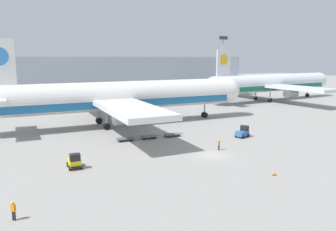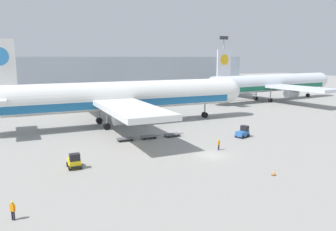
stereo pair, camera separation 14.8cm
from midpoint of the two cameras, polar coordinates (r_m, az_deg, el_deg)
name	(u,v)px [view 1 (the left image)]	position (r m, az deg, el deg)	size (l,w,h in m)	color
ground_plane	(212,155)	(47.38, 7.63, -6.88)	(400.00, 400.00, 0.00)	gray
terminal_building	(110,78)	(110.37, -10.12, 6.37)	(90.00, 18.20, 14.00)	#9EA8B2
light_mast	(223,64)	(103.85, 9.46, 8.88)	(2.80, 0.50, 20.23)	#9EA0A5
airplane_main	(118,97)	(67.33, -8.73, 3.19)	(58.07, 48.13, 17.00)	white
airplane_distant	(270,84)	(110.96, 17.32, 5.32)	(54.70, 45.90, 16.05)	silver
baggage_tug_foreground	(75,161)	(43.11, -16.06, -7.69)	(1.68, 2.48, 2.00)	yellow
baggage_tug_mid	(243,132)	(58.69, 12.83, -2.86)	(2.76, 2.27, 2.00)	#2D66B7
baggage_dolly_lead	(125,139)	(55.20, -7.56, -4.03)	(3.70, 1.52, 0.48)	#56565B
baggage_dolly_second	(149,136)	(56.41, -3.49, -3.66)	(3.70, 1.52, 0.48)	#56565B
baggage_dolly_third	(172,134)	(57.79, 0.63, -3.31)	(3.70, 1.52, 0.48)	#56565B
ground_crew_near	(13,209)	(31.78, -25.46, -14.51)	(0.46, 0.40, 1.74)	black
ground_crew_far	(219,144)	(49.86, 8.77, -4.88)	(0.49, 0.38, 1.69)	black
traffic_cone_near	(274,173)	(41.14, 17.91, -9.43)	(0.40, 0.40, 0.71)	black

